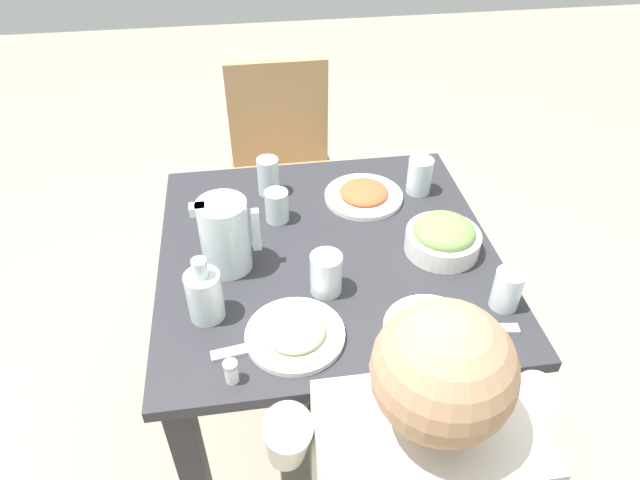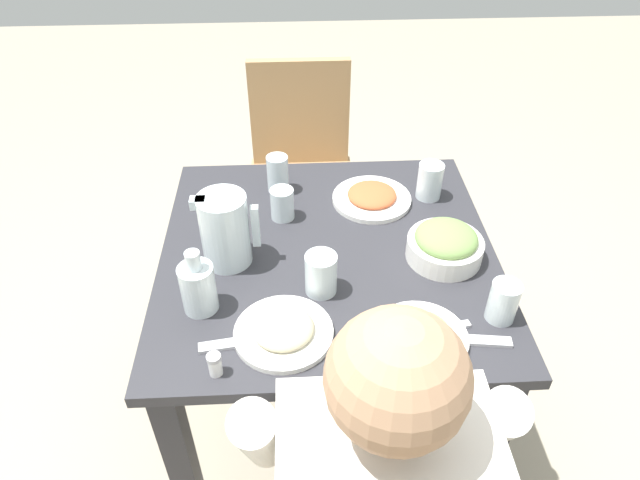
# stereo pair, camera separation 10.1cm
# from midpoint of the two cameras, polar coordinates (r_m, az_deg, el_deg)

# --- Properties ---
(ground_plane) EXTENTS (8.00, 8.00, 0.00)m
(ground_plane) POSITION_cam_midpoint_polar(r_m,az_deg,el_deg) (2.02, -0.92, -17.22)
(ground_plane) COLOR #9E937F
(dining_table) EXTENTS (0.86, 0.86, 0.74)m
(dining_table) POSITION_cam_midpoint_polar(r_m,az_deg,el_deg) (1.55, -1.15, -4.79)
(dining_table) COLOR #2D2D33
(dining_table) RESTS_ON ground_plane
(chair_far) EXTENTS (0.40, 0.40, 0.89)m
(chair_far) POSITION_cam_midpoint_polar(r_m,az_deg,el_deg) (2.22, -5.11, 7.31)
(chair_far) COLOR tan
(chair_far) RESTS_ON ground_plane
(diner_near) EXTENTS (0.48, 0.53, 1.19)m
(diner_near) POSITION_cam_midpoint_polar(r_m,az_deg,el_deg) (1.17, 4.99, -22.70)
(diner_near) COLOR silver
(diner_near) RESTS_ON ground_plane
(water_pitcher) EXTENTS (0.16, 0.12, 0.19)m
(water_pitcher) POSITION_cam_midpoint_polar(r_m,az_deg,el_deg) (1.38, -11.60, 0.41)
(water_pitcher) COLOR silver
(water_pitcher) RESTS_ON dining_table
(salad_bowl) EXTENTS (0.19, 0.19, 0.09)m
(salad_bowl) POSITION_cam_midpoint_polar(r_m,az_deg,el_deg) (1.46, 10.34, 0.23)
(salad_bowl) COLOR white
(salad_bowl) RESTS_ON dining_table
(plate_fries) EXTENTS (0.21, 0.21, 0.04)m
(plate_fries) POSITION_cam_midpoint_polar(r_m,az_deg,el_deg) (1.26, 8.82, -8.75)
(plate_fries) COLOR white
(plate_fries) RESTS_ON dining_table
(plate_rice_curry) EXTENTS (0.23, 0.23, 0.04)m
(plate_rice_curry) POSITION_cam_midpoint_polar(r_m,az_deg,el_deg) (1.63, 2.65, 4.57)
(plate_rice_curry) COLOR white
(plate_rice_curry) RESTS_ON dining_table
(plate_beans) EXTENTS (0.22, 0.22, 0.04)m
(plate_beans) POSITION_cam_midpoint_polar(r_m,az_deg,el_deg) (1.24, -4.90, -9.32)
(plate_beans) COLOR white
(plate_beans) RESTS_ON dining_table
(water_glass_near_left) EXTENTS (0.07, 0.07, 0.10)m
(water_glass_near_left) POSITION_cam_midpoint_polar(r_m,az_deg,el_deg) (1.33, 16.25, -4.86)
(water_glass_near_left) COLOR silver
(water_glass_near_left) RESTS_ON dining_table
(water_glass_by_pitcher) EXTENTS (0.08, 0.08, 0.10)m
(water_glass_by_pitcher) POSITION_cam_midpoint_polar(r_m,az_deg,el_deg) (1.32, -1.59, -3.45)
(water_glass_by_pitcher) COLOR silver
(water_glass_by_pitcher) RESTS_ON dining_table
(water_glass_near_right) EXTENTS (0.06, 0.06, 0.09)m
(water_glass_near_right) POSITION_cam_midpoint_polar(r_m,az_deg,el_deg) (1.54, -6.24, 3.37)
(water_glass_near_right) COLOR silver
(water_glass_near_right) RESTS_ON dining_table
(water_glass_far_right) EXTENTS (0.06, 0.06, 0.11)m
(water_glass_far_right) POSITION_cam_midpoint_polar(r_m,az_deg,el_deg) (1.65, -6.99, 6.34)
(water_glass_far_right) COLOR silver
(water_glass_far_right) RESTS_ON dining_table
(water_glass_far_left) EXTENTS (0.07, 0.07, 0.11)m
(water_glass_far_left) POSITION_cam_midpoint_polar(r_m,az_deg,el_deg) (1.66, 8.27, 6.38)
(water_glass_far_left) COLOR silver
(water_glass_far_left) RESTS_ON dining_table
(oil_carafe) EXTENTS (0.08, 0.08, 0.16)m
(oil_carafe) POSITION_cam_midpoint_polar(r_m,az_deg,el_deg) (1.29, -13.72, -5.67)
(oil_carafe) COLOR silver
(oil_carafe) RESTS_ON dining_table
(salt_shaker) EXTENTS (0.03, 0.03, 0.05)m
(salt_shaker) POSITION_cam_midpoint_polar(r_m,az_deg,el_deg) (1.18, -11.42, -12.93)
(salt_shaker) COLOR white
(salt_shaker) RESTS_ON dining_table
(fork_near) EXTENTS (0.17, 0.05, 0.01)m
(fork_near) POSITION_cam_midpoint_polar(r_m,az_deg,el_deg) (1.24, -9.35, -10.74)
(fork_near) COLOR silver
(fork_near) RESTS_ON dining_table
(knife_near) EXTENTS (0.18, 0.06, 0.01)m
(knife_near) POSITION_cam_midpoint_polar(r_m,az_deg,el_deg) (1.29, 9.75, -8.35)
(knife_near) COLOR silver
(knife_near) RESTS_ON dining_table
(fork_far) EXTENTS (0.17, 0.05, 0.01)m
(fork_far) POSITION_cam_midpoint_polar(r_m,az_deg,el_deg) (1.30, 13.66, -8.78)
(fork_far) COLOR silver
(fork_far) RESTS_ON dining_table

